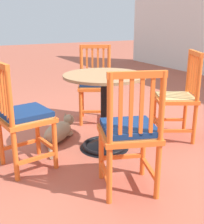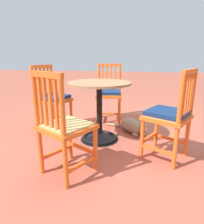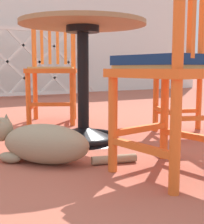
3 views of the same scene
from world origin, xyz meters
name	(u,v)px [view 3 (image 3 of 3)]	position (x,y,z in m)	size (l,w,h in m)	color
ground_plane	(64,142)	(0.00, 0.00, 0.00)	(24.00, 24.00, 0.00)	#AD5642
cafe_table	(83,96)	(0.12, -0.03, 0.28)	(0.76, 0.76, 0.73)	black
orange_chair_facing_out	(192,69)	(0.85, -0.22, 0.45)	(0.51, 0.51, 0.91)	orange
orange_chair_by_planter	(53,70)	(0.25, 0.77, 0.43)	(0.54, 0.54, 0.91)	orange
orange_chair_near_fence	(175,69)	(0.15, -0.80, 0.45)	(0.45, 0.45, 0.91)	orange
tabby_cat	(39,143)	(-0.28, -0.34, 0.10)	(0.61, 0.49, 0.23)	#9E896B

